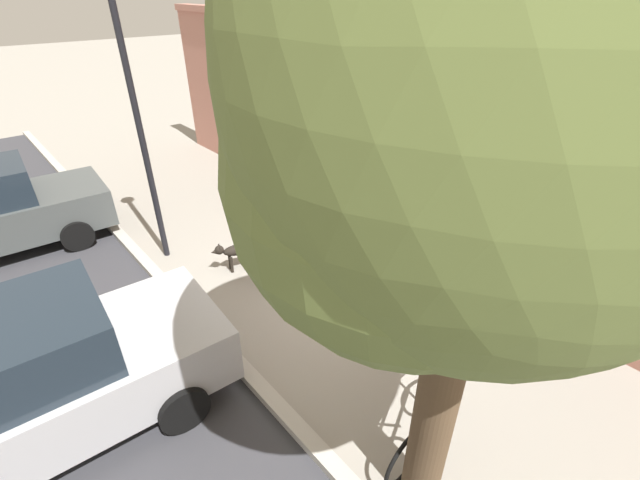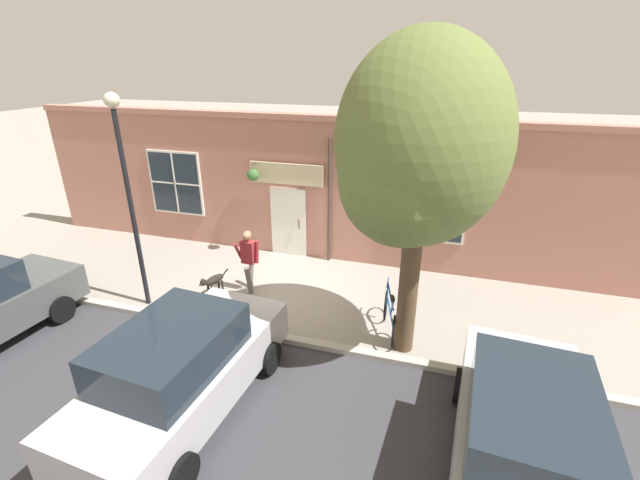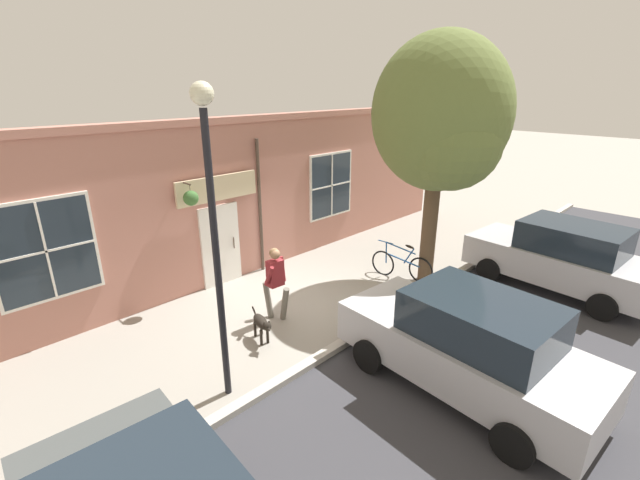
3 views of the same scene
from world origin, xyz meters
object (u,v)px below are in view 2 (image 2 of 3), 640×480
parked_car_mid_block (182,369)px  street_lamp (125,175)px  dog_on_leash (213,281)px  parked_car_far_end (525,438)px  street_tree_by_curb (418,152)px  leaning_bicycle (389,316)px  pedestrian_walking (248,256)px

parked_car_mid_block → street_lamp: size_ratio=0.89×
dog_on_leash → street_lamp: street_lamp is taller
parked_car_far_end → dog_on_leash: bearing=-117.0°
street_tree_by_curb → leaning_bicycle: (-0.63, -0.33, -3.73)m
dog_on_leash → street_tree_by_curb: size_ratio=0.16×
pedestrian_walking → parked_car_mid_block: (4.07, 0.74, -0.12)m
leaning_bicycle → parked_car_far_end: (3.19, 2.26, 0.50)m
pedestrian_walking → leaning_bicycle: (0.75, 3.70, -0.62)m
dog_on_leash → parked_car_far_end: bearing=63.0°
pedestrian_walking → street_tree_by_curb: size_ratio=0.27×
street_tree_by_curb → street_lamp: bearing=-90.7°
street_lamp → dog_on_leash: bearing=120.7°
parked_car_mid_block → parked_car_far_end: same height
street_tree_by_curb → pedestrian_walking: bearing=-108.8°
pedestrian_walking → street_lamp: (1.30, -2.16, 2.23)m
dog_on_leash → parked_car_far_end: parked_car_far_end is taller
street_tree_by_curb → street_lamp: street_tree_by_curb is taller
dog_on_leash → street_lamp: 3.24m
pedestrian_walking → street_lamp: bearing=-58.9°
street_tree_by_curb → dog_on_leash: bearing=-100.3°
dog_on_leash → parked_car_far_end: (3.45, 6.76, 0.48)m
pedestrian_walking → leaning_bicycle: pedestrian_walking is taller
parked_car_mid_block → leaning_bicycle: bearing=138.3°
street_tree_by_curb → street_lamp: 6.26m
parked_car_far_end → street_lamp: bearing=-108.0°
dog_on_leash → parked_car_mid_block: bearing=23.2°
street_tree_by_curb → parked_car_mid_block: (2.70, -3.30, -3.23)m
dog_on_leash → street_lamp: (0.81, -1.37, 2.82)m
parked_car_mid_block → street_lamp: 4.65m
street_tree_by_curb → parked_car_far_end: size_ratio=1.38×
pedestrian_walking → parked_car_mid_block: parked_car_mid_block is taller
pedestrian_walking → parked_car_far_end: size_ratio=0.38×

